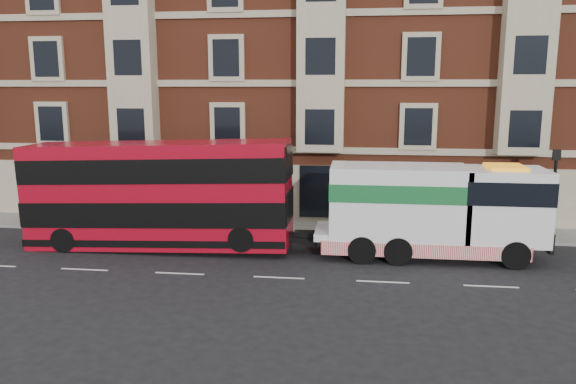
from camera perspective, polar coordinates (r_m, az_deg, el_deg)
The scene contains 8 objects.
ground at distance 22.12m, azimuth -0.93°, elevation -8.70°, with size 120.00×120.00×0.00m, color black.
sidewalk at distance 29.23m, azimuth 1.11°, elevation -3.71°, with size 90.00×3.00×0.15m, color slate.
victorian_terrace at distance 35.84m, azimuth 3.28°, elevation 15.04°, with size 45.00×12.00×20.40m.
lamp_post_west at distance 28.68m, azimuth -11.16°, elevation 1.13°, with size 0.35×0.15×4.35m.
lamp_post_east at distance 28.73m, azimuth 25.38°, elevation 0.31°, with size 0.35×0.15×4.35m.
double_decker_bus at distance 26.15m, azimuth -13.03°, elevation -0.09°, with size 12.01×2.76×4.86m.
tow_truck at distance 24.87m, azimuth 14.14°, elevation -1.74°, with size 9.62×2.84×4.01m.
pedestrian at distance 28.98m, azimuth -11.17°, elevation -2.26°, with size 0.58×0.38×1.59m, color black.
Camera 1 is at (2.92, -20.66, 7.35)m, focal length 35.00 mm.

